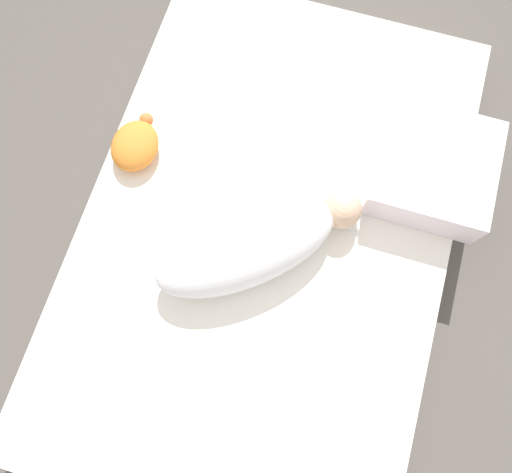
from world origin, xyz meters
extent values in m
plane|color=#514C47|center=(0.00, 0.00, 0.00)|extent=(12.00, 12.00, 0.00)
cube|color=white|center=(0.00, 0.00, 0.07)|extent=(1.50, 0.98, 0.15)
cube|color=white|center=(0.15, -0.14, 0.16)|extent=(0.17, 0.19, 0.02)
ellipsoid|color=white|center=(-0.08, 0.03, 0.23)|extent=(0.46, 0.50, 0.15)
sphere|color=#DBB293|center=(0.09, -0.18, 0.22)|extent=(0.10, 0.10, 0.10)
cube|color=white|center=(0.27, -0.38, 0.21)|extent=(0.31, 0.31, 0.12)
ellipsoid|color=orange|center=(0.12, 0.41, 0.19)|extent=(0.15, 0.13, 0.08)
sphere|color=orange|center=(0.20, 0.41, 0.18)|extent=(0.04, 0.04, 0.04)
camera|label=1|loc=(-0.37, -0.08, 1.44)|focal=35.00mm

